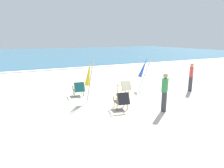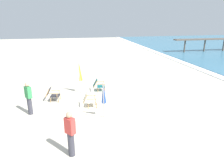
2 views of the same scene
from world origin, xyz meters
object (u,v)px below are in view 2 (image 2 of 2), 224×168
(beach_chair_back_right, at_px, (89,99))
(umbrella_furled_blue, at_px, (104,93))
(person_near_chairs, at_px, (29,98))
(person_by_waterline, at_px, (70,134))
(beach_chair_front_left, at_px, (98,85))
(umbrella_furled_yellow, at_px, (80,72))
(beach_chair_back_left, at_px, (52,94))

(beach_chair_back_right, distance_m, umbrella_furled_blue, 1.86)
(beach_chair_back_right, relative_size, person_near_chairs, 0.49)
(person_by_waterline, bearing_deg, person_near_chairs, -151.46)
(beach_chair_front_left, height_order, umbrella_furled_yellow, umbrella_furled_yellow)
(beach_chair_back_left, distance_m, umbrella_furled_blue, 3.83)
(person_by_waterline, bearing_deg, beach_chair_front_left, 163.96)
(person_by_waterline, bearing_deg, beach_chair_back_left, -168.68)
(beach_chair_front_left, distance_m, person_by_waterline, 6.39)
(person_near_chairs, bearing_deg, umbrella_furled_blue, 69.55)
(person_by_waterline, bearing_deg, beach_chair_back_right, 166.09)
(beach_chair_back_right, relative_size, umbrella_furled_yellow, 0.38)
(beach_chair_back_right, height_order, beach_chair_back_left, beach_chair_back_right)
(beach_chair_back_right, distance_m, person_by_waterline, 3.96)
(umbrella_furled_blue, distance_m, umbrella_furled_yellow, 3.77)
(beach_chair_front_left, xyz_separation_m, person_by_waterline, (6.13, -1.76, 0.42))
(beach_chair_back_left, xyz_separation_m, person_near_chairs, (1.50, -0.92, 0.41))
(beach_chair_back_left, xyz_separation_m, umbrella_furled_blue, (2.77, 2.49, 0.87))
(umbrella_furled_blue, xyz_separation_m, umbrella_furled_yellow, (-3.67, -0.86, 0.08))
(beach_chair_back_left, distance_m, person_near_chairs, 1.81)
(beach_chair_front_left, bearing_deg, person_near_chairs, -55.08)
(beach_chair_front_left, distance_m, umbrella_furled_blue, 3.96)
(beach_chair_back_right, bearing_deg, person_near_chairs, -84.54)
(beach_chair_front_left, height_order, beach_chair_back_left, beach_chair_back_left)
(umbrella_furled_yellow, height_order, person_by_waterline, umbrella_furled_yellow)
(umbrella_furled_yellow, distance_m, person_near_chairs, 3.54)
(umbrella_furled_blue, bearing_deg, beach_chair_front_left, 175.86)
(umbrella_furled_yellow, bearing_deg, beach_chair_front_left, 98.98)
(umbrella_furled_yellow, bearing_deg, beach_chair_back_left, -61.26)
(umbrella_furled_blue, distance_m, person_by_waterline, 2.76)
(person_by_waterline, bearing_deg, umbrella_furled_yellow, 174.03)
(beach_chair_back_right, distance_m, umbrella_furled_yellow, 2.35)
(umbrella_furled_blue, bearing_deg, person_near_chairs, -110.45)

